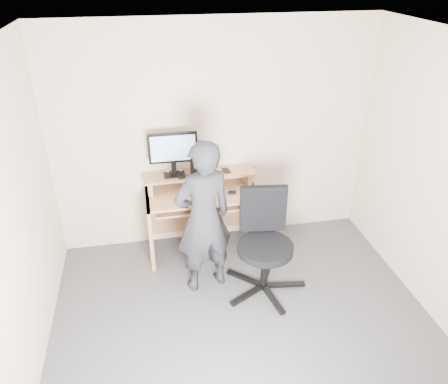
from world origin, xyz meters
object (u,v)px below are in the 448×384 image
object	(u,v)px
office_chair	(264,239)
person	(204,218)
monitor	(173,150)
desk	(201,205)

from	to	relation	value
office_chair	person	size ratio (longest dim) A/B	0.65
monitor	person	size ratio (longest dim) A/B	0.32
monitor	person	xyz separation A→B (m)	(0.20, -0.74, -0.41)
office_chair	person	world-z (taller)	person
desk	monitor	xyz separation A→B (m)	(-0.27, 0.06, 0.66)
office_chair	monitor	bearing A→B (deg)	139.89
monitor	person	bearing A→B (deg)	-74.05
desk	office_chair	xyz separation A→B (m)	(0.51, -0.79, 0.02)
desk	person	bearing A→B (deg)	-95.92
monitor	office_chair	bearing A→B (deg)	-46.85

